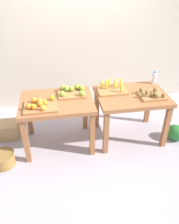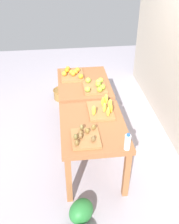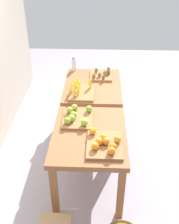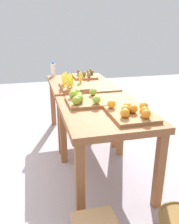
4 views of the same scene
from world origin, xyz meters
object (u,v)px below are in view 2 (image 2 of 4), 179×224
(display_table_right, at_px, (93,132))
(watermelon_pile, at_px, (81,222))
(apple_bin, at_px, (96,86))
(wicker_basket, at_px, (62,94))
(display_table_left, at_px, (84,88))
(banana_crate, at_px, (102,109))
(kiwi_bin, at_px, (85,137))
(cardboard_produce_box, at_px, (95,89))
(water_bottle, at_px, (128,142))
(orange_bin, at_px, (72,74))

(display_table_right, relative_size, watermelon_pile, 1.55)
(apple_bin, xyz_separation_m, wicker_basket, (-1.05, -0.50, -0.71))
(display_table_left, distance_m, banana_crate, 0.88)
(apple_bin, relative_size, watermelon_pile, 0.62)
(kiwi_bin, bearing_deg, cardboard_produce_box, 169.19)
(cardboard_produce_box, bearing_deg, display_table_right, -8.67)
(display_table_left, xyz_separation_m, water_bottle, (1.59, 0.31, 0.21))
(display_table_right, bearing_deg, water_bottle, 33.52)
(water_bottle, bearing_deg, cardboard_produce_box, -179.80)
(banana_crate, xyz_separation_m, water_bottle, (0.73, 0.16, 0.05))
(display_table_left, xyz_separation_m, display_table_right, (1.12, 0.00, 0.00))
(banana_crate, bearing_deg, wicker_basket, -163.23)
(orange_bin, distance_m, watermelon_pile, 2.31)
(apple_bin, distance_m, cardboard_produce_box, 1.29)
(display_table_left, height_order, wicker_basket, display_table_left)
(apple_bin, bearing_deg, kiwi_bin, -13.78)
(display_table_left, distance_m, watermelon_pile, 2.07)
(display_table_right, distance_m, banana_crate, 0.34)
(orange_bin, xyz_separation_m, kiwi_bin, (1.59, 0.04, -0.01))
(display_table_left, xyz_separation_m, banana_crate, (0.86, 0.15, 0.16))
(display_table_right, relative_size, orange_bin, 2.36)
(watermelon_pile, bearing_deg, display_table_right, 164.37)
(banana_crate, height_order, kiwi_bin, banana_crate)
(orange_bin, height_order, banana_crate, banana_crate)
(water_bottle, xyz_separation_m, cardboard_produce_box, (-2.43, -0.01, -0.74))
(banana_crate, relative_size, wicker_basket, 1.30)
(apple_bin, xyz_separation_m, cardboard_produce_box, (-1.08, 0.15, -0.68))
(kiwi_bin, bearing_deg, display_table_left, 174.85)
(kiwi_bin, height_order, watermelon_pile, kiwi_bin)
(display_table_left, xyz_separation_m, wicker_basket, (-0.81, -0.35, -0.56))
(wicker_basket, height_order, cardboard_produce_box, cardboard_produce_box)
(water_bottle, bearing_deg, banana_crate, -167.87)
(display_table_right, bearing_deg, apple_bin, 170.07)
(display_table_right, bearing_deg, cardboard_produce_box, 171.33)
(orange_bin, xyz_separation_m, cardboard_produce_box, (-0.63, 0.46, -0.68))
(orange_bin, xyz_separation_m, watermelon_pile, (2.20, -0.08, -0.69))
(orange_bin, relative_size, watermelon_pile, 0.66)
(cardboard_produce_box, bearing_deg, apple_bin, -7.64)
(orange_bin, bearing_deg, water_bottle, 14.67)
(display_table_right, relative_size, wicker_basket, 3.06)
(display_table_right, relative_size, apple_bin, 2.49)
(wicker_basket, relative_size, cardboard_produce_box, 0.85)
(apple_bin, bearing_deg, water_bottle, 6.52)
(display_table_left, xyz_separation_m, watermelon_pile, (1.98, -0.24, -0.54))
(display_table_right, relative_size, cardboard_produce_box, 2.60)
(wicker_basket, bearing_deg, orange_bin, 17.50)
(display_table_right, bearing_deg, watermelon_pile, -15.63)
(display_table_left, bearing_deg, cardboard_produce_box, 160.50)
(water_bottle, height_order, wicker_basket, water_bottle)
(orange_bin, height_order, kiwi_bin, orange_bin)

